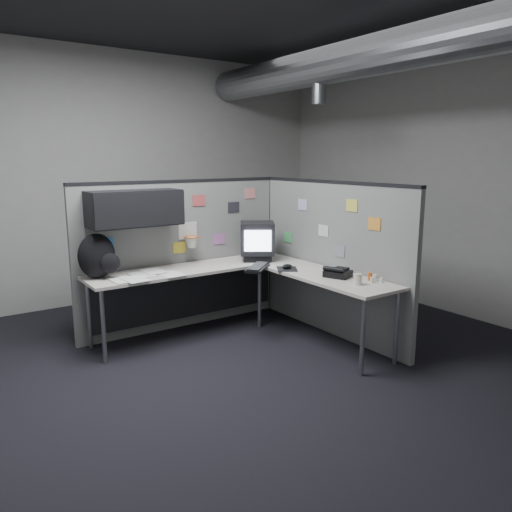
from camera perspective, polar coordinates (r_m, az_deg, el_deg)
room at (r=4.72m, az=5.83°, el=13.96°), size 5.62×5.62×3.22m
partition_back at (r=5.39m, az=-9.62°, el=1.79°), size 2.44×0.42×1.63m
partition_right at (r=5.34m, az=8.52°, el=-0.20°), size 0.07×2.23×1.63m
desk at (r=5.20m, az=-2.97°, el=-2.73°), size 2.31×2.11×0.73m
monitor at (r=5.59m, az=0.15°, el=1.78°), size 0.51×0.51×0.42m
keyboard at (r=5.14m, az=0.18°, el=-1.31°), size 0.44×0.40×0.04m
mouse at (r=5.15m, az=3.57°, el=-1.32°), size 0.30×0.31×0.05m
phone at (r=4.88m, az=9.31°, el=-1.91°), size 0.28×0.29×0.11m
bottles at (r=4.76m, az=13.32°, el=-2.51°), size 0.12×0.17×0.07m
cup at (r=4.61m, az=11.57°, el=-2.62°), size 0.09×0.09×0.10m
papers at (r=4.96m, az=-12.56°, el=-2.20°), size 0.70×0.53×0.01m
backpack at (r=4.96m, az=-17.62°, el=-0.07°), size 0.41×0.37×0.43m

